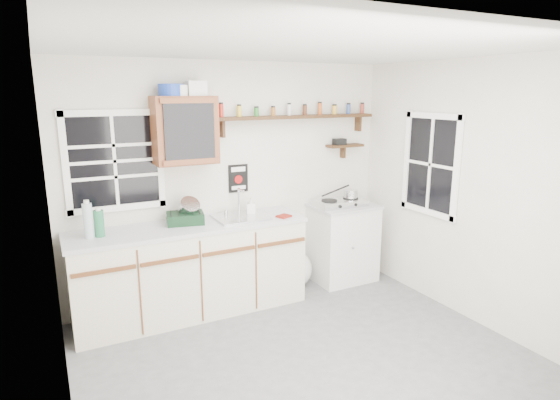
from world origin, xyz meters
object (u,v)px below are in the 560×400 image
(right_cabinet, at_px, (342,242))
(upper_cabinet, at_px, (185,130))
(hotplate, at_px, (340,203))
(main_cabinet, at_px, (192,269))
(dish_rack, at_px, (186,215))
(spice_shelf, at_px, (297,116))

(right_cabinet, xyz_separation_m, upper_cabinet, (-1.80, 0.12, 1.37))
(hotplate, bearing_deg, upper_cabinet, 177.15)
(main_cabinet, bearing_deg, hotplate, 0.18)
(main_cabinet, relative_size, dish_rack, 5.76)
(hotplate, bearing_deg, right_cabinet, 18.66)
(main_cabinet, bearing_deg, right_cabinet, 0.79)
(upper_cabinet, bearing_deg, hotplate, -4.56)
(right_cabinet, bearing_deg, hotplate, -163.05)
(main_cabinet, relative_size, upper_cabinet, 3.55)
(main_cabinet, xyz_separation_m, hotplate, (1.77, 0.01, 0.49))
(spice_shelf, height_order, dish_rack, spice_shelf)
(upper_cabinet, xyz_separation_m, hotplate, (1.73, -0.14, -0.88))
(spice_shelf, xyz_separation_m, hotplate, (0.46, -0.21, -0.98))
(right_cabinet, relative_size, upper_cabinet, 1.40)
(main_cabinet, relative_size, hotplate, 3.88)
(spice_shelf, bearing_deg, main_cabinet, -170.78)
(main_cabinet, distance_m, dish_rack, 0.55)
(main_cabinet, relative_size, right_cabinet, 2.54)
(upper_cabinet, height_order, spice_shelf, upper_cabinet)
(right_cabinet, distance_m, dish_rack, 1.93)
(right_cabinet, bearing_deg, dish_rack, 178.59)
(right_cabinet, bearing_deg, spice_shelf, 160.20)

